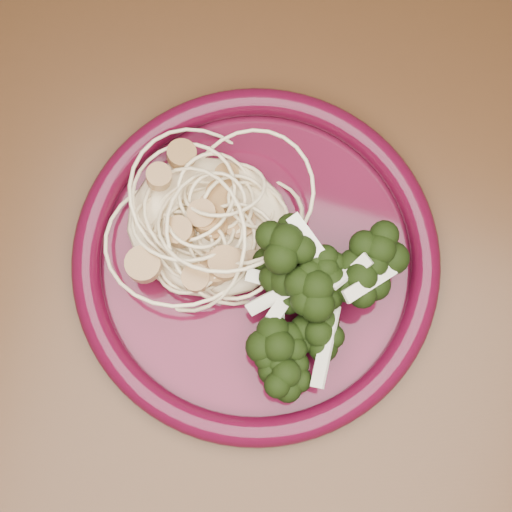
{
  "coord_description": "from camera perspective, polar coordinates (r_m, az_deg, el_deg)",
  "views": [
    {
      "loc": [
        0.12,
        -0.11,
        1.36
      ],
      "look_at": [
        0.08,
        0.03,
        0.77
      ],
      "focal_mm": 50.0,
      "sensor_mm": 36.0,
      "label": 1
    }
  ],
  "objects": [
    {
      "name": "dining_table",
      "position": [
        0.73,
        -6.43,
        -2.85
      ],
      "size": [
        1.2,
        0.8,
        0.75
      ],
      "color": "#472814",
      "rests_on": "ground"
    },
    {
      "name": "spaghetti_pile",
      "position": [
        0.62,
        -3.78,
        2.7
      ],
      "size": [
        0.18,
        0.17,
        0.03
      ],
      "primitive_type": "ellipsoid",
      "rotation": [
        0.0,
        0.0,
        -0.34
      ],
      "color": "beige",
      "rests_on": "dinner_plate"
    },
    {
      "name": "broccoli_pile",
      "position": [
        0.59,
        4.84,
        -2.97
      ],
      "size": [
        0.15,
        0.19,
        0.06
      ],
      "primitive_type": "ellipsoid",
      "rotation": [
        0.0,
        0.0,
        -0.34
      ],
      "color": "black",
      "rests_on": "dinner_plate"
    },
    {
      "name": "scallop_cluster",
      "position": [
        0.58,
        -4.04,
        3.83
      ],
      "size": [
        0.18,
        0.18,
        0.05
      ],
      "primitive_type": null,
      "rotation": [
        0.0,
        0.0,
        -0.34
      ],
      "color": "#A57A47",
      "rests_on": "spaghetti_pile"
    },
    {
      "name": "onion_garnish",
      "position": [
        0.56,
        5.13,
        -2.29
      ],
      "size": [
        0.1,
        0.12,
        0.06
      ],
      "primitive_type": null,
      "rotation": [
        0.0,
        0.0,
        -0.34
      ],
      "color": "beige",
      "rests_on": "broccoli_pile"
    },
    {
      "name": "dinner_plate",
      "position": [
        0.62,
        -0.0,
        -0.18
      ],
      "size": [
        0.41,
        0.41,
        0.03
      ],
      "rotation": [
        0.0,
        0.0,
        -0.34
      ],
      "color": "#450A1D",
      "rests_on": "dining_table"
    }
  ]
}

